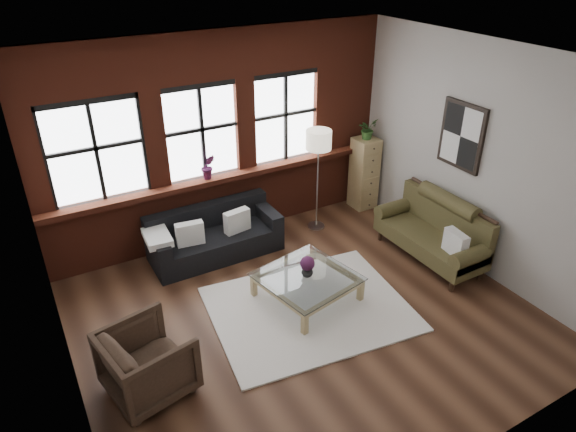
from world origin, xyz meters
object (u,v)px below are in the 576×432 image
dark_sofa (215,234)px  floor_lamp (318,177)px  vase (307,271)px  armchair (148,362)px  drawer_chest (364,173)px  coffee_table (307,288)px  vintage_settee (431,231)px

dark_sofa → floor_lamp: size_ratio=1.06×
dark_sofa → vase: size_ratio=12.05×
dark_sofa → armchair: (-1.64, -2.12, 0.03)m
vase → drawer_chest: size_ratio=0.13×
coffee_table → floor_lamp: size_ratio=0.61×
vase → drawer_chest: drawer_chest is taller
armchair → floor_lamp: bearing=-70.2°
dark_sofa → armchair: armchair is taller
drawer_chest → armchair: bearing=-153.2°
vintage_settee → drawer_chest: size_ratio=1.41×
coffee_table → vintage_settee: bearing=-1.9°
drawer_chest → floor_lamp: floor_lamp is taller
armchair → drawer_chest: bearing=-74.5°
coffee_table → drawer_chest: 2.94m
coffee_table → dark_sofa: bearing=111.2°
vintage_settee → floor_lamp: bearing=119.8°
vase → floor_lamp: size_ratio=0.09×
dark_sofa → vintage_settee: (2.72, -1.69, 0.13)m
armchair → vase: (2.27, 0.50, 0.06)m
vintage_settee → armchair: bearing=-174.4°
dark_sofa → vintage_settee: 3.20m
dark_sofa → drawer_chest: size_ratio=1.53×
vintage_settee → armchair: 4.38m
dark_sofa → floor_lamp: 1.87m
armchair → floor_lamp: 4.03m
vintage_settee → coffee_table: size_ratio=1.59×
armchair → floor_lamp: floor_lamp is taller
vintage_settee → floor_lamp: 1.94m
dark_sofa → drawer_chest: (2.91, 0.18, 0.28)m
vintage_settee → drawer_chest: (0.19, 1.87, 0.16)m
vase → floor_lamp: bearing=53.7°
dark_sofa → drawer_chest: drawer_chest is taller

